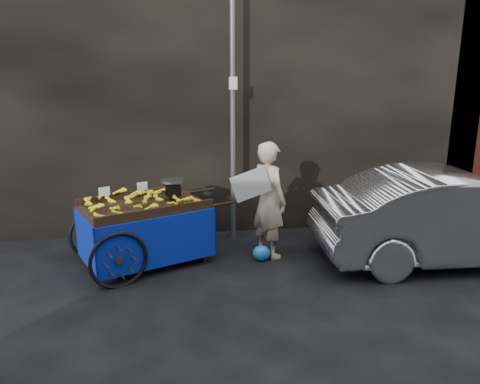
{
  "coord_description": "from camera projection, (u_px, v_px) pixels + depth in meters",
  "views": [
    {
      "loc": [
        -0.55,
        -5.65,
        2.64
      ],
      "look_at": [
        0.3,
        0.5,
        0.97
      ],
      "focal_mm": 35.0,
      "sensor_mm": 36.0,
      "label": 1
    }
  ],
  "objects": [
    {
      "name": "building_wall",
      "position": [
        229.0,
        74.0,
        8.05
      ],
      "size": [
        13.5,
        2.0,
        5.0
      ],
      "color": "black",
      "rests_on": "ground"
    },
    {
      "name": "street_pole",
      "position": [
        233.0,
        110.0,
        6.92
      ],
      "size": [
        0.12,
        0.1,
        4.0
      ],
      "color": "slate",
      "rests_on": "ground"
    },
    {
      "name": "vendor",
      "position": [
        269.0,
        200.0,
        6.54
      ],
      "size": [
        0.9,
        0.72,
        1.66
      ],
      "rotation": [
        0.0,
        0.0,
        2.11
      ],
      "color": "#C2A990",
      "rests_on": "ground"
    },
    {
      "name": "ground",
      "position": [
        223.0,
        273.0,
        6.16
      ],
      "size": [
        80.0,
        80.0,
        0.0
      ],
      "primitive_type": "plane",
      "color": "black",
      "rests_on": "ground"
    },
    {
      "name": "parked_car",
      "position": [
        457.0,
        216.0,
        6.43
      ],
      "size": [
        3.94,
        1.49,
        1.28
      ],
      "primitive_type": "imported",
      "rotation": [
        0.0,
        0.0,
        1.54
      ],
      "color": "silver",
      "rests_on": "ground"
    },
    {
      "name": "plastic_bag",
      "position": [
        261.0,
        253.0,
        6.54
      ],
      "size": [
        0.25,
        0.2,
        0.22
      ],
      "primitive_type": "ellipsoid",
      "color": "blue",
      "rests_on": "ground"
    },
    {
      "name": "banana_cart",
      "position": [
        141.0,
        212.0,
        6.29
      ],
      "size": [
        2.42,
        1.78,
        1.2
      ],
      "rotation": [
        0.0,
        0.0,
        0.41
      ],
      "color": "black",
      "rests_on": "ground"
    }
  ]
}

